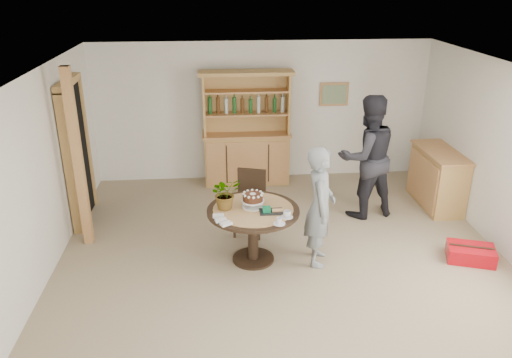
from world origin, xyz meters
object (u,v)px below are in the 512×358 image
at_px(dining_chair, 250,198).
at_px(teen_boy, 320,207).
at_px(dining_table, 253,219).
at_px(hutch, 247,146).
at_px(sideboard, 437,178).
at_px(adult_person, 367,157).
at_px(red_suitcase, 471,253).

distance_m(dining_chair, teen_boy, 1.27).
relative_size(dining_table, dining_chair, 1.27).
xyz_separation_m(hutch, sideboard, (3.04, -1.24, -0.22)).
relative_size(hutch, teen_boy, 1.27).
xyz_separation_m(sideboard, teen_boy, (-2.29, -1.58, 0.33)).
bearing_deg(dining_table, teen_boy, -6.71).
distance_m(dining_table, dining_chair, 0.83).
bearing_deg(hutch, sideboard, -22.21).
bearing_deg(dining_table, sideboard, 25.19).
xyz_separation_m(hutch, teen_boy, (0.75, -2.82, 0.11)).
bearing_deg(hutch, teen_boy, -75.02).
height_order(teen_boy, adult_person, adult_person).
bearing_deg(dining_chair, dining_table, -75.20).
xyz_separation_m(dining_chair, teen_boy, (0.83, -0.93, 0.27)).
bearing_deg(sideboard, dining_chair, -168.23).
relative_size(dining_table, red_suitcase, 1.72).
height_order(dining_table, dining_chair, dining_chair).
xyz_separation_m(dining_chair, red_suitcase, (2.87, -1.09, -0.43)).
height_order(sideboard, teen_boy, teen_boy).
relative_size(dining_table, teen_boy, 0.75).
distance_m(hutch, red_suitcase, 4.13).
xyz_separation_m(hutch, red_suitcase, (2.80, -2.98, -0.59)).
bearing_deg(adult_person, teen_boy, 40.54).
height_order(sideboard, adult_person, adult_person).
height_order(dining_chair, teen_boy, teen_boy).
bearing_deg(red_suitcase, dining_table, -166.26).
height_order(dining_table, teen_boy, teen_boy).
height_order(hutch, adult_person, hutch).
bearing_deg(hutch, dining_chair, -92.25).
distance_m(dining_chair, red_suitcase, 3.10).
distance_m(dining_chair, adult_person, 1.91).
xyz_separation_m(teen_boy, adult_person, (0.99, 1.33, 0.16)).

